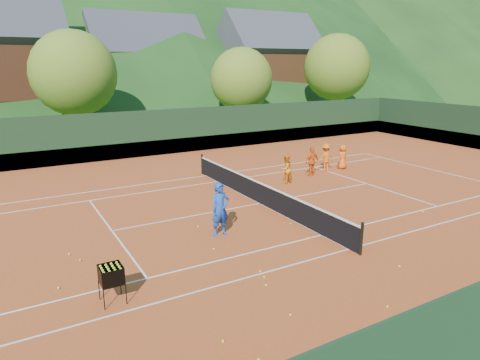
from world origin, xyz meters
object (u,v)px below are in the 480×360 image
coach (220,209)px  tennis_net (260,192)px  student_c (343,157)px  student_d (326,157)px  student_b (312,161)px  chalet_mid (146,72)px  ball_hopper (111,275)px  student_a (286,169)px  chalet_right (268,69)px

coach → tennis_net: coach is taller
student_c → coach: bearing=20.7°
student_d → tennis_net: (-6.29, -3.05, -0.30)m
coach → tennis_net: (3.13, 2.33, -0.47)m
student_b → student_d: student_d is taller
coach → student_c: size_ratio=1.37×
coach → student_c: (10.64, 5.32, -0.26)m
coach → student_b: size_ratio=1.22×
coach → chalet_mid: chalet_mid is taller
student_b → tennis_net: bearing=21.2°
ball_hopper → student_a: bearing=33.9°
student_b → chalet_right: chalet_right is taller
chalet_right → coach: bearing=-125.6°
student_b → tennis_net: (-4.98, -2.65, -0.30)m
student_a → ball_hopper: size_ratio=1.50×
student_c → student_b: bearing=1.9°
student_c → student_d: bearing=-8.5°
coach → student_a: coach is taller
student_a → coach: bearing=24.9°
ball_hopper → chalet_right: bearing=51.7°
ball_hopper → student_b: bearing=31.0°
coach → chalet_right: (23.13, 32.33, 4.27)m
student_d → chalet_right: (13.71, 26.95, 4.44)m
chalet_right → tennis_net: bearing=-123.7°
student_a → tennis_net: bearing=24.8°
student_b → student_d: 1.36m
student_b → student_c: bearing=-179.1°
student_a → tennis_net: 3.55m
student_c → chalet_right: 30.10m
student_d → student_b: bearing=22.7°
student_b → student_d: size_ratio=1.00×
tennis_net → chalet_right: size_ratio=1.01×
coach → chalet_mid: 37.67m
coach → ball_hopper: bearing=-154.7°
tennis_net → student_a: bearing=36.3°
ball_hopper → chalet_mid: size_ratio=0.08×
student_c → student_d: (-1.22, 0.06, 0.09)m
ball_hopper → chalet_mid: (13.54, 38.88, 4.22)m
student_a → student_c: size_ratio=1.06×
chalet_mid → student_d: bearing=-89.5°
student_c → chalet_mid: bearing=-93.1°
coach → ball_hopper: coach is taller
coach → ball_hopper: size_ratio=1.94×
student_c → student_d: size_ratio=0.89×
tennis_net → ball_hopper: 8.99m
coach → student_a: (5.99, 4.42, -0.22)m
student_b → student_a: bearing=7.9°
student_d → ball_hopper: (-13.83, -7.94, -0.05)m
student_c → tennis_net: bearing=15.9°
student_b → student_d: bearing=-169.8°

